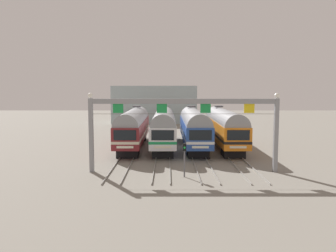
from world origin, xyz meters
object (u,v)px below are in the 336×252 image
catenary_gantry (185,115)px  yard_signal_mast (186,153)px  commuter_train_white (165,126)px  commuter_train_orange (225,126)px  commuter_train_blue (195,126)px  commuter_train_maroon (135,126)px

catenary_gantry → yard_signal_mast: 3.61m
commuter_train_white → commuter_train_orange: size_ratio=1.00×
commuter_train_white → yard_signal_mast: size_ratio=6.33×
commuter_train_white → commuter_train_blue: (3.81, 0.00, 0.00)m
commuter_train_maroon → catenary_gantry: 14.85m
commuter_train_maroon → commuter_train_white: bearing=-0.1°
yard_signal_mast → commuter_train_maroon: bearing=110.4°
commuter_train_blue → commuter_train_orange: (3.81, 0.00, 0.00)m
catenary_gantry → yard_signal_mast: catenary_gantry is taller
commuter_train_blue → catenary_gantry: bearing=-98.0°
commuter_train_maroon → commuter_train_orange: 11.43m
commuter_train_maroon → commuter_train_blue: bearing=0.0°
commuter_train_maroon → catenary_gantry: catenary_gantry is taller
commuter_train_blue → commuter_train_white: bearing=-179.9°
commuter_train_maroon → commuter_train_orange: same height
commuter_train_maroon → commuter_train_white: commuter_train_maroon is taller
commuter_train_orange → commuter_train_white: bearing=-180.0°
commuter_train_white → commuter_train_blue: bearing=0.1°
commuter_train_blue → catenary_gantry: size_ratio=1.08×
commuter_train_white → catenary_gantry: bearing=-82.0°
commuter_train_blue → commuter_train_orange: same height
commuter_train_blue → catenary_gantry: catenary_gantry is taller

